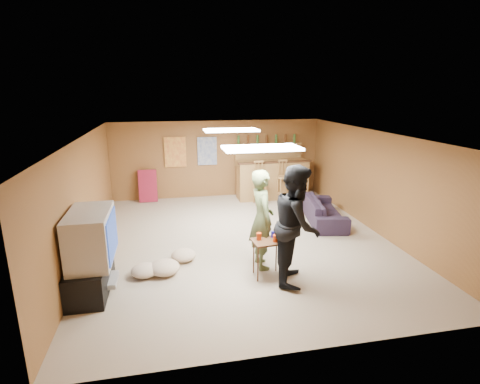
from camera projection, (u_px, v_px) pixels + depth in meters
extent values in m
plane|color=tan|center=(242.00, 241.00, 7.82)|extent=(7.00, 7.00, 0.00)
cube|color=silver|center=(242.00, 135.00, 7.24)|extent=(6.00, 7.00, 0.02)
cube|color=brown|center=(217.00, 159.00, 10.83)|extent=(6.00, 0.02, 2.20)
cube|color=brown|center=(305.00, 269.00, 4.22)|extent=(6.00, 0.02, 2.20)
cube|color=brown|center=(84.00, 198.00, 6.95)|extent=(0.02, 7.00, 2.20)
cube|color=brown|center=(377.00, 183.00, 8.10)|extent=(0.02, 7.00, 2.20)
cube|color=black|center=(90.00, 276.00, 5.82)|extent=(0.55, 1.30, 0.50)
cube|color=#B2B2B7|center=(106.00, 280.00, 5.88)|extent=(0.35, 0.50, 0.08)
cube|color=#B2B2B7|center=(91.00, 237.00, 5.66)|extent=(0.60, 1.10, 0.80)
cube|color=navy|center=(112.00, 235.00, 5.72)|extent=(0.02, 0.95, 0.65)
cube|color=olive|center=(272.00, 179.00, 10.75)|extent=(2.00, 0.60, 1.10)
cube|color=#3C2213|center=(275.00, 162.00, 10.37)|extent=(2.10, 0.12, 0.05)
cube|color=olive|center=(269.00, 144.00, 10.92)|extent=(2.00, 0.18, 0.05)
cube|color=olive|center=(268.00, 154.00, 11.02)|extent=(2.00, 0.14, 0.60)
cube|color=#BF3F26|center=(175.00, 152.00, 10.50)|extent=(0.60, 0.03, 0.85)
cube|color=#334C99|center=(207.00, 151.00, 10.67)|extent=(0.55, 0.03, 0.80)
cube|color=maroon|center=(148.00, 186.00, 10.44)|extent=(0.50, 0.26, 0.91)
cube|color=white|center=(262.00, 148.00, 5.83)|extent=(1.20, 0.60, 0.04)
cube|color=white|center=(231.00, 130.00, 8.38)|extent=(1.20, 0.60, 0.04)
imported|color=#485430|center=(262.00, 219.00, 6.48)|extent=(0.45, 0.66, 1.76)
imported|color=black|center=(297.00, 225.00, 5.97)|extent=(1.02, 1.14, 1.94)
imported|color=black|center=(324.00, 210.00, 8.87)|extent=(1.09, 2.01, 0.56)
cube|color=#3C2213|center=(267.00, 258.00, 6.26)|extent=(0.53, 0.44, 0.64)
cylinder|color=#B8320C|center=(259.00, 236.00, 6.19)|extent=(0.10, 0.10, 0.12)
cylinder|color=#B8320C|center=(275.00, 238.00, 6.11)|extent=(0.09, 0.09, 0.12)
cylinder|color=#181594|center=(273.00, 234.00, 6.30)|extent=(0.09, 0.09, 0.10)
ellipsoid|color=tan|center=(164.00, 267.00, 6.38)|extent=(0.60, 0.60, 0.23)
ellipsoid|color=tan|center=(184.00, 255.00, 6.89)|extent=(0.59, 0.59, 0.20)
ellipsoid|color=tan|center=(145.00, 270.00, 6.31)|extent=(0.52, 0.52, 0.21)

